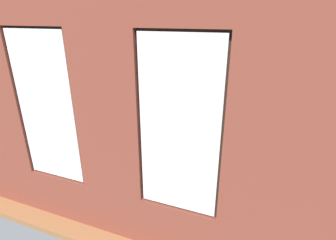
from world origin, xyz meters
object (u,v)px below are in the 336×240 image
object	(u,v)px
couch_left	(282,167)
potted_plant_by_left_couch	(263,136)
cup_ceramic	(156,142)
potted_plant_foreground_right	(121,99)
tv_flatscreen	(83,102)
potted_plant_corner_far_left	(297,225)
papasan_chair	(198,114)
coffee_table	(176,147)
remote_silver	(170,141)
table_plant_small	(179,144)
remote_black	(176,144)
media_console	(86,125)
couch_by_window	(115,182)
potted_plant_mid_room_small	(221,137)
candle_jar	(195,143)
potted_plant_beside_window_right	(52,155)

from	to	relation	value
couch_left	potted_plant_by_left_couch	xyz separation A→B (m)	(0.40, -1.41, -0.03)
cup_ceramic	potted_plant_foreground_right	bearing A→B (deg)	-44.27
tv_flatscreen	potted_plant_corner_far_left	world-z (taller)	tv_flatscreen
cup_ceramic	papasan_chair	world-z (taller)	papasan_chair
coffee_table	potted_plant_by_left_couch	size ratio (longest dim) A/B	3.09
cup_ceramic	remote_silver	xyz separation A→B (m)	(-0.24, -0.22, -0.04)
table_plant_small	potted_plant_corner_far_left	xyz separation A→B (m)	(-2.18, 1.54, -0.06)
remote_black	papasan_chair	bearing A→B (deg)	-7.30
table_plant_small	media_console	bearing A→B (deg)	-11.56
potted_plant_by_left_couch	potted_plant_foreground_right	distance (m)	4.20
couch_by_window	cup_ceramic	world-z (taller)	couch_by_window
cup_ceramic	media_console	distance (m)	2.39
remote_silver	potted_plant_mid_room_small	distance (m)	1.34
potted_plant_mid_room_small	potted_plant_by_left_couch	bearing A→B (deg)	-155.99
cup_ceramic	media_console	world-z (taller)	media_console
candle_jar	remote_silver	world-z (taller)	candle_jar
couch_by_window	candle_jar	world-z (taller)	couch_by_window
couch_left	tv_flatscreen	bearing A→B (deg)	-92.24
couch_left	potted_plant_corner_far_left	bearing A→B (deg)	8.29
remote_silver	papasan_chair	distance (m)	1.79
potted_plant_foreground_right	potted_plant_beside_window_right	world-z (taller)	potted_plant_beside_window_right
media_console	tv_flatscreen	distance (m)	0.63
potted_plant_by_left_couch	potted_plant_foreground_right	bearing A→B (deg)	-5.83
media_console	potted_plant_mid_room_small	size ratio (longest dim) A/B	2.87
couch_by_window	couch_left	bearing A→B (deg)	-149.80
cup_ceramic	papasan_chair	distance (m)	2.05
potted_plant_mid_room_small	remote_black	bearing A→B (deg)	51.32
potted_plant_mid_room_small	potted_plant_by_left_couch	world-z (taller)	potted_plant_by_left_couch
potted_plant_foreground_right	tv_flatscreen	bearing A→B (deg)	77.78
couch_by_window	potted_plant_by_left_couch	size ratio (longest dim) A/B	4.52
media_console	potted_plant_foreground_right	xyz separation A→B (m)	(-0.30, -1.38, 0.37)
table_plant_small	potted_plant_mid_room_small	world-z (taller)	table_plant_small
couch_by_window	table_plant_small	bearing A→B (deg)	-114.78
couch_by_window	potted_plant_mid_room_small	bearing A→B (deg)	-117.99
remote_black	potted_plant_foreground_right	distance (m)	3.06
coffee_table	potted_plant_mid_room_small	world-z (taller)	potted_plant_mid_room_small
couch_by_window	tv_flatscreen	xyz separation A→B (m)	(2.17, -2.02, 0.58)
remote_silver	papasan_chair	size ratio (longest dim) A/B	0.14
media_console	potted_plant_by_left_couch	bearing A→B (deg)	-167.90
potted_plant_mid_room_small	potted_plant_foreground_right	bearing A→B (deg)	-14.53
coffee_table	potted_plant_by_left_couch	world-z (taller)	potted_plant_by_left_couch
remote_black	media_console	world-z (taller)	media_console
coffee_table	potted_plant_mid_room_small	distance (m)	1.29
remote_silver	potted_plant_by_left_couch	distance (m)	2.32
candle_jar	potted_plant_foreground_right	distance (m)	3.30
coffee_table	potted_plant_beside_window_right	distance (m)	2.46
cup_ceramic	remote_black	distance (m)	0.44
cup_ceramic	potted_plant_foreground_right	xyz separation A→B (m)	(2.01, -1.96, 0.18)
couch_by_window	remote_silver	bearing A→B (deg)	-103.05
potted_plant_corner_far_left	potted_plant_by_left_couch	distance (m)	3.13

